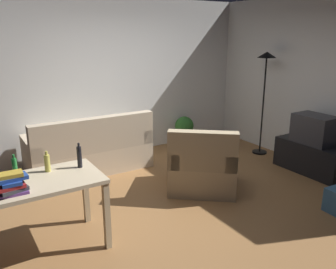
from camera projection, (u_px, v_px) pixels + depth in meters
name	position (u px, v px, depth m)	size (l,w,h in m)	color
ground_plane	(181.00, 199.00, 4.65)	(5.20, 4.40, 0.02)	olive
wall_rear	(112.00, 79.00, 6.07)	(5.20, 0.10, 2.70)	white
wall_right	(318.00, 83.00, 5.58)	(0.10, 4.40, 2.70)	silver
couch	(90.00, 152.00, 5.52)	(1.88, 0.84, 0.92)	beige
tv_stand	(311.00, 157.00, 5.49)	(0.44, 1.10, 0.48)	black
tv	(314.00, 129.00, 5.36)	(0.41, 0.60, 0.44)	#2D2D33
torchiere_lamp	(265.00, 75.00, 6.03)	(0.32, 0.32, 1.81)	black
desk	(39.00, 191.00, 3.39)	(1.21, 0.71, 0.76)	#C6B28E
potted_plant	(184.00, 129.00, 6.78)	(0.36, 0.36, 0.57)	brown
armchair	(203.00, 168.00, 4.86)	(1.23, 1.22, 0.92)	tan
bottle_green	(15.00, 168.00, 3.37)	(0.05, 0.05, 0.24)	#1E722D
bottle_squat	(47.00, 163.00, 3.55)	(0.06, 0.06, 0.22)	#BCB24C
bottle_dark	(79.00, 157.00, 3.65)	(0.05, 0.05, 0.27)	black
book_stack	(11.00, 184.00, 3.06)	(0.27, 0.22, 0.19)	#593372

